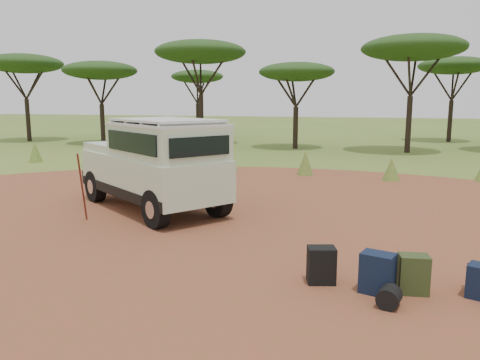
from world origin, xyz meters
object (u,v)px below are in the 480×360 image
(safari_vehicle, at_px, (154,166))
(backpack_black, at_px, (321,265))
(backpack_olive, at_px, (413,274))
(walking_staff, at_px, (82,188))
(backpack_navy, at_px, (377,273))

(safari_vehicle, bearing_deg, backpack_black, -3.23)
(backpack_olive, bearing_deg, walking_staff, 155.07)
(backpack_olive, bearing_deg, safari_vehicle, 139.65)
(walking_staff, distance_m, backpack_black, 5.86)
(safari_vehicle, height_order, backpack_black, safari_vehicle)
(safari_vehicle, xyz_separation_m, backpack_olive, (5.83, -3.63, -0.82))
(backpack_black, bearing_deg, safari_vehicle, 125.04)
(safari_vehicle, height_order, backpack_olive, safari_vehicle)
(backpack_black, xyz_separation_m, backpack_olive, (1.29, -0.01, 0.00))
(safari_vehicle, bearing_deg, walking_staff, -84.82)
(backpack_navy, bearing_deg, backpack_olive, 33.22)
(safari_vehicle, xyz_separation_m, backpack_black, (4.54, -3.62, -0.82))
(backpack_olive, bearing_deg, backpack_black, 171.12)
(safari_vehicle, distance_m, backpack_navy, 6.59)
(backpack_black, height_order, backpack_olive, backpack_olive)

